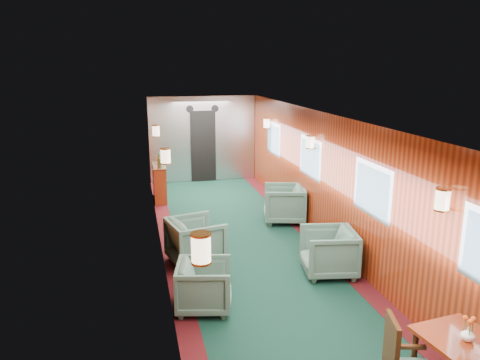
# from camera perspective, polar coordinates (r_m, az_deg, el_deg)

# --- Properties ---
(room) EXTENTS (12.00, 12.10, 2.40)m
(room) POSITION_cam_1_polar(r_m,az_deg,el_deg) (7.45, 2.07, 1.44)
(room) COLOR #0C2E22
(room) RESTS_ON ground
(bulkhead) EXTENTS (2.98, 0.17, 2.39)m
(bulkhead) POSITION_cam_1_polar(r_m,az_deg,el_deg) (13.23, -4.56, 4.96)
(bulkhead) COLOR silver
(bulkhead) RESTS_ON ground
(windows_right) EXTENTS (0.02, 8.60, 0.80)m
(windows_right) POSITION_cam_1_polar(r_m,az_deg,el_deg) (8.22, 11.68, 1.02)
(windows_right) COLOR silver
(windows_right) RESTS_ON ground
(wall_sconces) EXTENTS (2.97, 7.97, 0.25)m
(wall_sconces) POSITION_cam_1_polar(r_m,az_deg,el_deg) (7.95, 1.03, 3.39)
(wall_sconces) COLOR #FFEBC6
(wall_sconces) RESTS_ON ground
(dining_table) EXTENTS (0.80, 1.05, 0.73)m
(dining_table) POSITION_cam_1_polar(r_m,az_deg,el_deg) (5.12, 26.28, -18.69)
(dining_table) COLOR maroon
(dining_table) RESTS_ON ground
(credenza) EXTENTS (0.31, 0.98, 1.15)m
(credenza) POSITION_cam_1_polar(r_m,az_deg,el_deg) (11.54, -9.80, -0.27)
(credenza) COLOR maroon
(credenza) RESTS_ON ground
(flower_vase) EXTENTS (0.15, 0.15, 0.13)m
(flower_vase) POSITION_cam_1_polar(r_m,az_deg,el_deg) (5.08, 26.03, -16.53)
(flower_vase) COLOR white
(flower_vase) RESTS_ON dining_table
(armchair_left_near) EXTENTS (0.87, 0.86, 0.67)m
(armchair_left_near) POSITION_cam_1_polar(r_m,az_deg,el_deg) (6.49, -4.37, -12.75)
(armchair_left_near) COLOR #1A3D36
(armchair_left_near) RESTS_ON ground
(armchair_left_far) EXTENTS (1.02, 1.00, 0.77)m
(armchair_left_far) POSITION_cam_1_polar(r_m,az_deg,el_deg) (7.88, -5.42, -7.40)
(armchair_left_far) COLOR #1A3D36
(armchair_left_far) RESTS_ON ground
(armchair_right_near) EXTENTS (0.94, 0.92, 0.74)m
(armchair_right_near) POSITION_cam_1_polar(r_m,az_deg,el_deg) (7.58, 10.75, -8.61)
(armchair_right_near) COLOR #1A3D36
(armchair_right_near) RESTS_ON ground
(armchair_right_far) EXTENTS (1.04, 1.03, 0.78)m
(armchair_right_far) POSITION_cam_1_polar(r_m,az_deg,el_deg) (9.89, 5.42, -2.91)
(armchair_right_far) COLOR #1A3D36
(armchair_right_far) RESTS_ON ground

